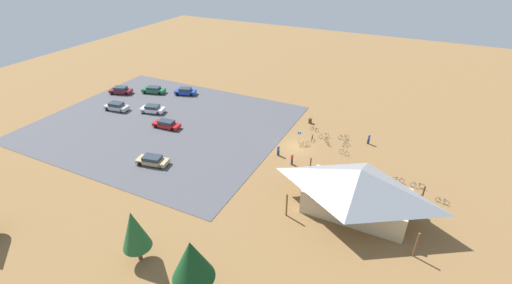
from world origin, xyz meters
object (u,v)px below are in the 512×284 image
bicycle_red_yard_center (312,138)px  bicycle_yellow_lone_east (304,144)px  bicycle_silver_yard_right (344,153)px  bicycle_teal_yard_front (346,143)px  bicycle_white_trailside (324,136)px  visitor_by_pavilion (292,159)px  pine_far_west (192,260)px  bicycle_purple_edge_north (344,137)px  visitor_crossing_yard (278,150)px  car_silver_near_entry (117,106)px  bicycle_blue_yard_left (398,180)px  car_white_end_stall (153,109)px  visitor_at_bikes (369,139)px  lot_sign (299,136)px  bicycle_teal_mid_cluster (418,185)px  bicycle_green_near_sign (417,198)px  bicycle_black_back_row (314,129)px  bicycle_orange_by_bin (327,142)px  trash_bin (310,121)px  bike_pavilion (358,188)px  pine_midwest (134,230)px  car_blue_second_row (185,91)px  car_green_inner_stall (154,90)px  car_red_mid_lot (166,124)px  car_maroon_back_corner (121,90)px  car_tan_aisle_side (152,160)px

bicycle_red_yard_center → bicycle_yellow_lone_east: bearing=77.8°
bicycle_silver_yard_right → bicycle_teal_yard_front: bicycle_silver_yard_right is taller
bicycle_white_trailside → visitor_by_pavilion: (1.93, 9.56, 0.55)m
pine_far_west → bicycle_purple_edge_north: size_ratio=4.33×
bicycle_white_trailside → visitor_crossing_yard: (4.65, 8.17, 0.53)m
bicycle_teal_yard_front → car_silver_near_entry: size_ratio=0.35×
bicycle_purple_edge_north → bicycle_blue_yard_left: (-9.34, 8.42, 0.01)m
car_white_end_stall → visitor_at_bikes: visitor_at_bikes is taller
lot_sign → bicycle_teal_mid_cluster: lot_sign is taller
pine_far_west → bicycle_green_near_sign: pine_far_west is taller
visitor_by_pavilion → lot_sign: bearing=-79.5°
bicycle_black_back_row → bicycle_orange_by_bin: bicycle_orange_by_bin is taller
bicycle_teal_yard_front → car_silver_near_entry: 42.35m
trash_bin → bicycle_purple_edge_north: (-6.73, 3.07, -0.10)m
visitor_crossing_yard → bike_pavilion: bearing=149.9°
pine_midwest → car_blue_second_row: 43.59m
trash_bin → bicycle_blue_yard_left: trash_bin is taller
bicycle_black_back_row → car_blue_second_row: 29.16m
pine_midwest → car_green_inner_stall: 45.38m
bicycle_yellow_lone_east → car_blue_second_row: car_blue_second_row is taller
bike_pavilion → visitor_crossing_yard: 15.23m
car_blue_second_row → car_red_mid_lot: bearing=113.3°
car_maroon_back_corner → car_red_mid_lot: bearing=156.0°
pine_midwest → car_blue_second_row: pine_midwest is taller
bicycle_white_trailside → car_silver_near_entry: size_ratio=0.28×
bicycle_teal_mid_cluster → car_maroon_back_corner: 58.77m
bicycle_purple_edge_north → car_blue_second_row: bearing=-7.0°
lot_sign → visitor_by_pavilion: bearing=100.5°
bicycle_blue_yard_left → bicycle_teal_yard_front: size_ratio=0.98×
bicycle_purple_edge_north → bicycle_blue_yard_left: bearing=138.0°
lot_sign → car_blue_second_row: bearing=-17.2°
bicycle_purple_edge_north → visitor_by_pavilion: 11.68m
pine_far_west → car_tan_aisle_side: 23.98m
bicycle_red_yard_center → car_tan_aisle_side: (18.37, 16.74, 0.34)m
bicycle_white_trailside → visitor_crossing_yard: size_ratio=0.77×
bicycle_purple_edge_north → bicycle_teal_mid_cluster: bearing=143.9°
bicycle_orange_by_bin → car_red_mid_lot: (26.24, 6.67, 0.33)m
bicycle_white_trailside → bicycle_blue_yard_left: 14.37m
pine_far_west → bicycle_white_trailside: bearing=-93.3°
bike_pavilion → bicycle_white_trailside: size_ratio=10.85×
car_white_end_stall → bicycle_white_trailside: bearing=-171.7°
trash_bin → visitor_crossing_yard: bearing=85.8°
bicycle_yellow_lone_east → car_green_inner_stall: car_green_inner_stall is taller
bicycle_orange_by_bin → pine_far_west: bearing=84.8°
trash_bin → bicycle_teal_yard_front: (-7.46, 4.91, -0.06)m
bicycle_orange_by_bin → bicycle_teal_yard_front: size_ratio=0.88×
bicycle_purple_edge_north → visitor_by_pavilion: visitor_by_pavilion is taller
bicycle_white_trailside → car_silver_near_entry: bearing=10.0°
bicycle_blue_yard_left → bicycle_silver_yard_right: bearing=-24.2°
trash_bin → visitor_by_pavilion: (-1.81, 13.66, 0.48)m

